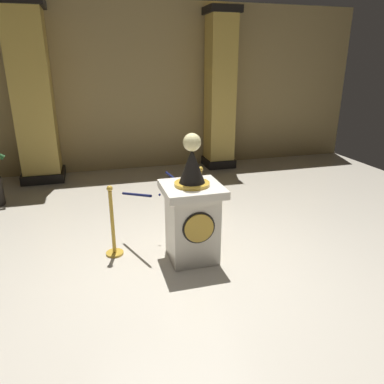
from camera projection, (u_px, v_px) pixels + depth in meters
ground_plane at (183, 266)px, 4.73m from camera, size 11.71×11.71×0.00m
back_wall at (130, 88)px, 8.60m from camera, size 11.71×0.16×3.85m
pedestal_clock at (192, 213)px, 4.73m from camera, size 0.75×0.75×1.70m
stanchion_near at (200, 206)px, 5.81m from camera, size 0.24×0.24×0.99m
stanchion_far at (113, 231)px, 4.91m from camera, size 0.24×0.24×1.00m
velvet_rope at (159, 189)px, 5.21m from camera, size 1.04×1.03×0.22m
column_left at (33, 96)px, 7.65m from camera, size 0.93×0.93×3.69m
column_right at (220, 92)px, 8.73m from camera, size 0.74×0.74×3.69m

